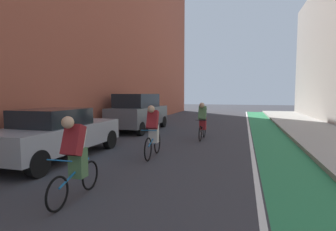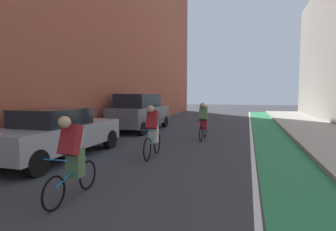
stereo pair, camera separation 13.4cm
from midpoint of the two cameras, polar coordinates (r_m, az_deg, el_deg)
name	(u,v)px [view 1 (the left image)]	position (r m, az deg, el deg)	size (l,w,h in m)	color
ground_plane	(184,144)	(10.54, 3.18, -6.12)	(81.39, 81.39, 0.00)	#38383D
bike_lane_paint	(272,139)	(12.31, 21.31, -4.86)	(1.60, 37.00, 0.00)	#2D8451
lane_divider_stripe	(250,138)	(12.26, 17.11, -4.79)	(0.12, 37.00, 0.00)	white
sidewalk_right	(335,141)	(12.75, 32.17, -4.63)	(3.21, 37.00, 0.14)	#A8A59E
parked_sedan_silver	(57,133)	(8.73, -23.30, -3.51)	(1.83, 4.59, 1.53)	#9EA0A8
parked_suv_gray	(138,112)	(14.27, -6.70, 0.79)	(1.95, 4.52, 1.98)	#595B60
cyclist_mid	(75,155)	(5.25, -20.16, -8.02)	(0.48, 1.65, 1.58)	black
cyclist_trailing	(153,131)	(8.24, -3.74, -3.42)	(0.48, 1.75, 1.63)	black
cyclist_far	(203,120)	(11.48, 7.16, -0.98)	(0.48, 1.71, 1.61)	black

